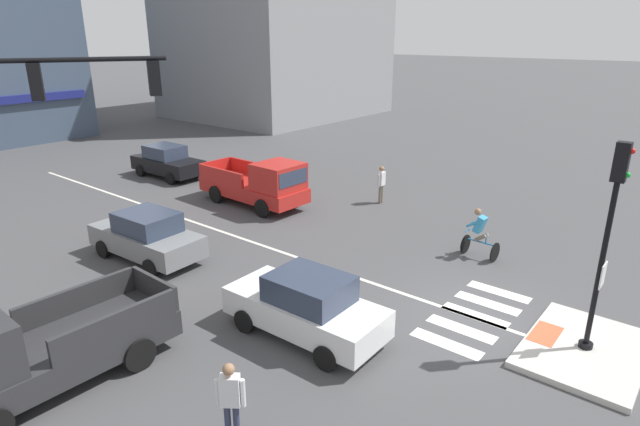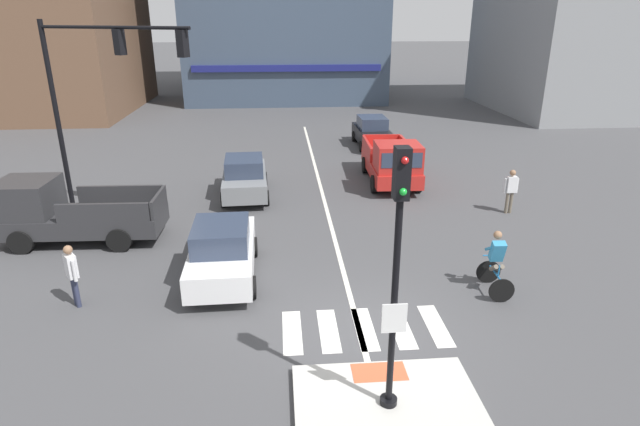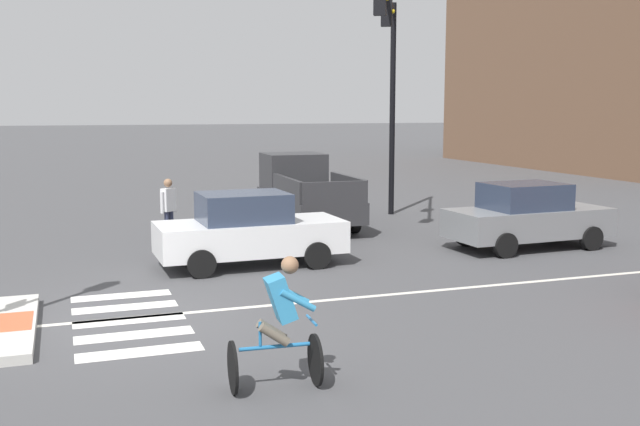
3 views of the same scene
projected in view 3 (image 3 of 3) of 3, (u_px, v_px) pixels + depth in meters
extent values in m
plane|color=#474749|center=(130.00, 320.00, 12.25)|extent=(300.00, 300.00, 0.00)
cube|color=#DB5B38|center=(12.00, 322.00, 11.64)|extent=(1.10, 0.60, 0.01)
cube|color=silver|center=(121.00, 296.00, 13.84)|extent=(0.44, 1.80, 0.01)
cube|color=silver|center=(125.00, 307.00, 13.04)|extent=(0.44, 1.80, 0.01)
cube|color=silver|center=(130.00, 320.00, 12.24)|extent=(0.44, 1.80, 0.01)
cube|color=silver|center=(134.00, 335.00, 11.44)|extent=(0.44, 1.80, 0.01)
cube|color=silver|center=(140.00, 352.00, 10.65)|extent=(0.44, 1.80, 0.01)
cube|color=silver|center=(616.00, 274.00, 15.64)|extent=(0.14, 28.00, 0.01)
cylinder|color=black|center=(392.00, 110.00, 24.08)|extent=(0.18, 0.18, 6.81)
cube|color=black|center=(387.00, 12.00, 20.36)|extent=(0.37, 0.39, 0.80)
sphere|color=gold|center=(393.00, 11.00, 20.34)|extent=(0.12, 0.12, 0.12)
cube|color=slate|center=(528.00, 222.00, 18.51)|extent=(1.89, 4.17, 0.70)
cube|color=#2D384C|center=(524.00, 196.00, 18.36)|extent=(1.57, 1.97, 0.64)
cylinder|color=black|center=(547.00, 228.00, 19.79)|extent=(0.21, 0.61, 0.60)
cylinder|color=black|center=(591.00, 238.00, 18.26)|extent=(0.21, 0.61, 0.60)
cylinder|color=black|center=(466.00, 234.00, 18.85)|extent=(0.21, 0.61, 0.60)
cylinder|color=black|center=(505.00, 245.00, 17.32)|extent=(0.21, 0.61, 0.60)
cube|color=white|center=(250.00, 237.00, 16.41)|extent=(1.78, 4.13, 0.70)
cube|color=#2D384C|center=(243.00, 207.00, 16.27)|extent=(1.52, 1.93, 0.64)
cylinder|color=black|center=(293.00, 243.00, 17.68)|extent=(0.19, 0.60, 0.60)
cylinder|color=black|center=(317.00, 255.00, 16.13)|extent=(0.19, 0.60, 0.60)
cylinder|color=black|center=(187.00, 250.00, 16.80)|extent=(0.19, 0.60, 0.60)
cylinder|color=black|center=(201.00, 264.00, 15.25)|extent=(0.19, 0.60, 0.60)
cube|color=#2D2D30|center=(308.00, 204.00, 21.82)|extent=(5.15, 2.05, 0.60)
cube|color=#2D2D30|center=(293.00, 171.00, 23.21)|extent=(1.75, 1.85, 1.10)
cube|color=#2D384C|center=(286.00, 166.00, 23.98)|extent=(0.13, 1.62, 0.60)
cube|color=#2D2D30|center=(288.00, 188.00, 20.51)|extent=(2.81, 0.20, 0.60)
cube|color=#2D2D30|center=(348.00, 186.00, 21.04)|extent=(2.81, 0.20, 0.60)
cube|color=#2D2D30|center=(335.00, 193.00, 19.38)|extent=(0.15, 1.80, 0.60)
cylinder|color=black|center=(265.00, 209.00, 23.08)|extent=(0.77, 0.26, 0.76)
cylinder|color=black|center=(321.00, 206.00, 23.63)|extent=(0.77, 0.26, 0.76)
cylinder|color=black|center=(291.00, 222.00, 20.27)|extent=(0.77, 0.26, 0.76)
cylinder|color=black|center=(353.00, 219.00, 20.81)|extent=(0.77, 0.26, 0.76)
cylinder|color=black|center=(315.00, 360.00, 9.34)|extent=(0.66, 0.08, 0.66)
cylinder|color=black|center=(233.00, 368.00, 9.06)|extent=(0.66, 0.08, 0.66)
cylinder|color=#2370AD|center=(275.00, 347.00, 9.17)|extent=(0.10, 0.89, 0.05)
cylinder|color=#2370AD|center=(260.00, 334.00, 9.10)|extent=(0.04, 0.04, 0.30)
cylinder|color=#2370AD|center=(312.00, 320.00, 9.26)|extent=(0.44, 0.06, 0.04)
cylinder|color=#6B6051|center=(272.00, 331.00, 9.22)|extent=(0.14, 0.40, 0.33)
cylinder|color=#6B6051|center=(274.00, 335.00, 9.06)|extent=(0.14, 0.40, 0.33)
cube|color=#338CBF|center=(281.00, 298.00, 9.11)|extent=(0.36, 0.40, 0.60)
sphere|color=#936B4C|center=(290.00, 265.00, 9.08)|extent=(0.22, 0.22, 0.22)
cylinder|color=#338CBF|center=(292.00, 294.00, 9.31)|extent=(0.11, 0.46, 0.31)
cylinder|color=#338CBF|center=(298.00, 300.00, 9.00)|extent=(0.11, 0.46, 0.31)
cylinder|color=#2D334C|center=(171.00, 226.00, 19.42)|extent=(0.12, 0.12, 0.82)
cylinder|color=#2D334C|center=(167.00, 227.00, 19.29)|extent=(0.12, 0.12, 0.82)
cube|color=silver|center=(168.00, 200.00, 19.26)|extent=(0.39, 0.42, 0.60)
cylinder|color=silver|center=(175.00, 201.00, 19.46)|extent=(0.09, 0.09, 0.56)
cylinder|color=silver|center=(162.00, 203.00, 19.08)|extent=(0.09, 0.09, 0.56)
sphere|color=#936B4C|center=(168.00, 183.00, 19.20)|extent=(0.22, 0.22, 0.22)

